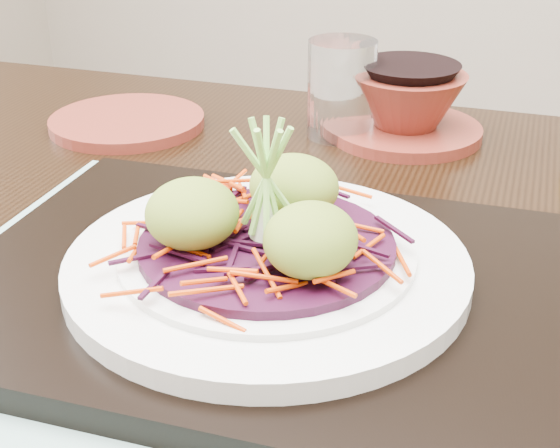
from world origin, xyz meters
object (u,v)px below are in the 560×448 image
at_px(dining_table, 343,370).
at_px(water_glass, 341,89).
at_px(serving_tray, 267,286).
at_px(white_plate, 267,263).
at_px(terracotta_side_plate, 127,122).
at_px(terracotta_bowl_set, 406,109).

relative_size(dining_table, water_glass, 12.85).
relative_size(serving_tray, white_plate, 1.54).
relative_size(white_plate, terracotta_side_plate, 1.61).
height_order(white_plate, terracotta_side_plate, white_plate).
distance_m(white_plate, terracotta_side_plate, 0.39).
height_order(serving_tray, white_plate, white_plate).
bearing_deg(serving_tray, white_plate, 81.47).
height_order(dining_table, terracotta_bowl_set, terracotta_bowl_set).
bearing_deg(terracotta_side_plate, dining_table, -28.43).
relative_size(dining_table, terracotta_side_plate, 7.73).
relative_size(terracotta_side_plate, terracotta_bowl_set, 0.76).
bearing_deg(water_glass, white_plate, -76.75).
bearing_deg(dining_table, serving_tray, -118.87).
distance_m(dining_table, terracotta_bowl_set, 0.31).
distance_m(dining_table, serving_tray, 0.14).
xyz_separation_m(serving_tray, terracotta_bowl_set, (-0.01, 0.36, 0.02)).
bearing_deg(white_plate, terracotta_side_plate, 139.63).
bearing_deg(dining_table, water_glass, 105.60).
bearing_deg(serving_tray, terracotta_side_plate, 131.10).
height_order(dining_table, serving_tray, serving_tray).
xyz_separation_m(dining_table, white_plate, (-0.03, -0.08, 0.13)).
relative_size(white_plate, terracotta_bowl_set, 1.22).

